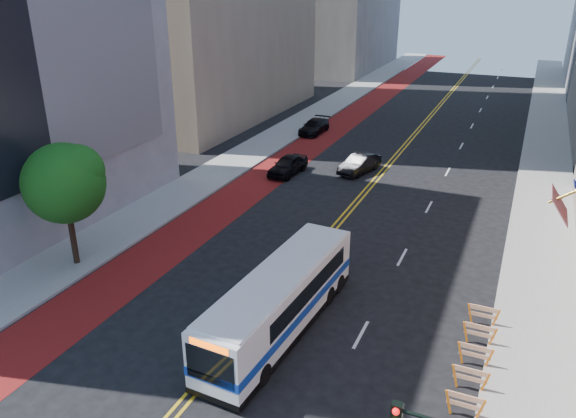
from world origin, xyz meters
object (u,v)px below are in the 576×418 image
Objects in this scene: car_b at (360,164)px; car_c at (314,126)px; transit_bus at (281,299)px; car_a at (288,165)px; street_tree at (65,180)px.

car_c is at bearing 142.95° from car_b.
transit_bus reaches higher than car_a.
street_tree is at bearing -99.66° from car_b.
car_c is (-2.54, 12.36, -0.07)m from car_a.
car_b reaches higher than car_c.
transit_bus is at bearing -67.29° from car_b.
street_tree is 1.52× the size of car_b.
car_c is at bearing 106.68° from car_a.
car_a is 5.74m from car_b.
transit_bus is (12.64, -1.04, -3.37)m from street_tree.
car_a is 0.94× the size of car_c.
car_b is (5.07, 2.69, -0.02)m from car_a.
street_tree is 13.12m from transit_bus.
car_b is at bearing 33.02° from car_a.
car_a reaches higher than car_b.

